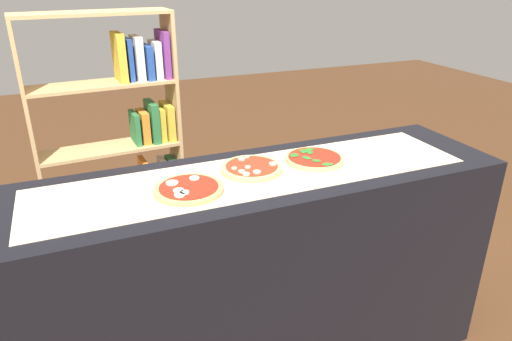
{
  "coord_description": "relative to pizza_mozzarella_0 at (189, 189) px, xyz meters",
  "views": [
    {
      "loc": [
        -0.64,
        -1.54,
        1.7
      ],
      "look_at": [
        0.0,
        0.0,
        0.98
      ],
      "focal_mm": 32.77,
      "sensor_mm": 36.0,
      "label": 1
    }
  ],
  "objects": [
    {
      "name": "counter",
      "position": [
        0.28,
        0.04,
        -0.49
      ],
      "size": [
        2.05,
        0.56,
        0.96
      ],
      "primitive_type": "cube",
      "color": "black",
      "rests_on": "ground_plane"
    },
    {
      "name": "parchment_paper",
      "position": [
        0.28,
        0.04,
        -0.01
      ],
      "size": [
        1.72,
        0.4,
        0.0
      ],
      "primitive_type": "cube",
      "color": "beige",
      "rests_on": "counter"
    },
    {
      "name": "pizza_mozzarella_0",
      "position": [
        0.0,
        0.0,
        0.0
      ],
      "size": [
        0.26,
        0.26,
        0.02
      ],
      "color": "tan",
      "rests_on": "parchment_paper"
    },
    {
      "name": "pizza_mushroom_1",
      "position": [
        0.28,
        0.09,
        0.0
      ],
      "size": [
        0.25,
        0.25,
        0.03
      ],
      "color": "#DBB26B",
      "rests_on": "parchment_paper"
    },
    {
      "name": "pizza_spinach_2",
      "position": [
        0.56,
        0.08,
        0.0
      ],
      "size": [
        0.25,
        0.25,
        0.03
      ],
      "color": "#DBB26B",
      "rests_on": "parchment_paper"
    },
    {
      "name": "bookshelf",
      "position": [
        -0.05,
        1.15,
        -0.24
      ],
      "size": [
        0.82,
        0.29,
        1.5
      ],
      "color": "tan",
      "rests_on": "ground_plane"
    }
  ]
}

